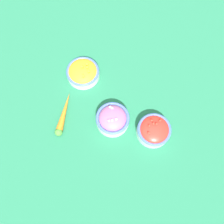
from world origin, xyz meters
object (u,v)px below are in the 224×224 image
object	(u,v)px
bowl_cherry_tomatoes	(154,130)
bowl_squash	(83,72)
loose_carrot	(63,115)
bowl_red_onion	(113,119)

from	to	relation	value
bowl_cherry_tomatoes	bowl_squash	bearing A→B (deg)	170.77
bowl_cherry_tomatoes	loose_carrot	world-z (taller)	bowl_cherry_tomatoes
bowl_cherry_tomatoes	bowl_squash	size ratio (longest dim) A/B	0.94
bowl_red_onion	bowl_squash	bearing A→B (deg)	153.36
bowl_squash	loose_carrot	size ratio (longest dim) A/B	0.77
bowl_cherry_tomatoes	bowl_squash	distance (m)	0.39
bowl_cherry_tomatoes	bowl_red_onion	bearing A→B (deg)	-163.05
loose_carrot	bowl_cherry_tomatoes	bearing A→B (deg)	-89.45
bowl_squash	loose_carrot	xyz separation A→B (m)	(0.04, -0.20, -0.01)
bowl_red_onion	bowl_squash	size ratio (longest dim) A/B	0.95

